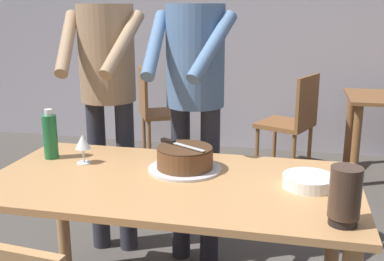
% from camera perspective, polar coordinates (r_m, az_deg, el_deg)
% --- Properties ---
extents(back_wall, '(10.00, 0.12, 2.70)m').
position_cam_1_polar(back_wall, '(4.94, 6.98, 13.28)').
color(back_wall, '#ADA8B2').
rests_on(back_wall, ground_plane).
extents(main_dining_table, '(1.62, 0.83, 0.75)m').
position_cam_1_polar(main_dining_table, '(2.10, -2.52, -8.89)').
color(main_dining_table, tan).
rests_on(main_dining_table, ground_plane).
extents(cake_on_platter, '(0.34, 0.34, 0.11)m').
position_cam_1_polar(cake_on_platter, '(2.16, -0.88, -3.54)').
color(cake_on_platter, silver).
rests_on(cake_on_platter, main_dining_table).
extents(cake_knife, '(0.24, 0.16, 0.02)m').
position_cam_1_polar(cake_knife, '(2.18, -2.24, -1.52)').
color(cake_knife, silver).
rests_on(cake_knife, cake_on_platter).
extents(plate_stack, '(0.22, 0.22, 0.05)m').
position_cam_1_polar(plate_stack, '(2.03, 14.10, -6.04)').
color(plate_stack, white).
rests_on(plate_stack, main_dining_table).
extents(wine_glass_near, '(0.08, 0.08, 0.14)m').
position_cam_1_polar(wine_glass_near, '(2.29, -13.24, -1.47)').
color(wine_glass_near, silver).
rests_on(wine_glass_near, main_dining_table).
extents(water_bottle, '(0.07, 0.07, 0.25)m').
position_cam_1_polar(water_bottle, '(2.41, -16.98, -0.63)').
color(water_bottle, '#1E6B38').
rests_on(water_bottle, main_dining_table).
extents(hurricane_lamp, '(0.11, 0.11, 0.21)m').
position_cam_1_polar(hurricane_lamp, '(1.69, 18.22, -7.59)').
color(hurricane_lamp, black).
rests_on(hurricane_lamp, main_dining_table).
extents(person_cutting_cake, '(0.46, 0.57, 1.72)m').
position_cam_1_polar(person_cutting_cake, '(2.57, 0.33, 5.77)').
color(person_cutting_cake, '#2D2D38').
rests_on(person_cutting_cake, ground_plane).
extents(person_standing_beside, '(0.47, 0.56, 1.72)m').
position_cam_1_polar(person_standing_beside, '(2.76, -10.33, 6.16)').
color(person_standing_beside, '#2D2D38').
rests_on(person_standing_beside, ground_plane).
extents(background_chair_0, '(0.58, 0.58, 0.90)m').
position_cam_1_polar(background_chair_0, '(4.34, 12.25, 1.38)').
color(background_chair_0, brown).
rests_on(background_chair_0, ground_plane).
extents(background_chair_1, '(0.59, 0.59, 0.90)m').
position_cam_1_polar(background_chair_1, '(4.72, -4.41, 2.75)').
color(background_chair_1, brown).
rests_on(background_chair_1, ground_plane).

